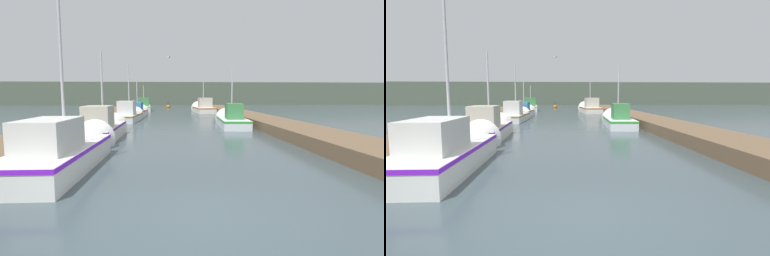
% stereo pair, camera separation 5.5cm
% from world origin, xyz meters
% --- Properties ---
extents(ground_plane, '(200.00, 200.00, 0.00)m').
position_xyz_m(ground_plane, '(0.00, 0.00, 0.00)').
color(ground_plane, '#38474C').
extents(dock_left, '(2.36, 40.00, 0.52)m').
position_xyz_m(dock_left, '(-5.65, 16.00, 0.26)').
color(dock_left, brown).
rests_on(dock_left, ground_plane).
extents(dock_right, '(2.36, 40.00, 0.52)m').
position_xyz_m(dock_right, '(5.65, 16.00, 0.26)').
color(dock_right, brown).
rests_on(dock_right, ground_plane).
extents(distant_shore_ridge, '(120.00, 16.00, 4.10)m').
position_xyz_m(distant_shore_ridge, '(0.00, 57.12, 2.05)').
color(distant_shore_ridge, '#4C5647').
rests_on(distant_shore_ridge, ground_plane).
extents(fishing_boat_0, '(1.77, 6.00, 5.00)m').
position_xyz_m(fishing_boat_0, '(-3.44, 4.22, 0.47)').
color(fishing_boat_0, silver).
rests_on(fishing_boat_0, ground_plane).
extents(fishing_boat_1, '(1.52, 5.76, 4.29)m').
position_xyz_m(fishing_boat_1, '(-3.56, 9.61, 0.47)').
color(fishing_boat_1, silver).
rests_on(fishing_boat_1, ground_plane).
extents(fishing_boat_2, '(1.89, 5.71, 4.18)m').
position_xyz_m(fishing_boat_2, '(3.45, 14.34, 0.40)').
color(fishing_boat_2, silver).
rests_on(fishing_boat_2, ground_plane).
extents(fishing_boat_3, '(1.84, 5.48, 4.70)m').
position_xyz_m(fishing_boat_3, '(-3.48, 18.63, 0.45)').
color(fishing_boat_3, silver).
rests_on(fishing_boat_3, ground_plane).
extents(fishing_boat_4, '(1.72, 5.22, 3.68)m').
position_xyz_m(fishing_boat_4, '(-3.31, 23.19, 0.41)').
color(fishing_boat_4, silver).
rests_on(fishing_boat_4, ground_plane).
extents(fishing_boat_5, '(2.20, 5.82, 4.33)m').
position_xyz_m(fishing_boat_5, '(3.27, 28.45, 0.45)').
color(fishing_boat_5, silver).
rests_on(fishing_boat_5, ground_plane).
extents(fishing_boat_6, '(1.87, 6.02, 3.45)m').
position_xyz_m(fishing_boat_6, '(-3.44, 31.97, 0.50)').
color(fishing_boat_6, silver).
rests_on(fishing_boat_6, ground_plane).
extents(mooring_piling_0, '(0.29, 0.29, 1.13)m').
position_xyz_m(mooring_piling_0, '(-4.69, 33.99, 0.57)').
color(mooring_piling_0, '#473523').
rests_on(mooring_piling_0, ground_plane).
extents(mooring_piling_1, '(0.28, 0.28, 1.27)m').
position_xyz_m(mooring_piling_1, '(-4.40, 25.18, 0.64)').
color(mooring_piling_1, '#473523').
rests_on(mooring_piling_1, ground_plane).
extents(mooring_piling_2, '(0.24, 0.24, 0.94)m').
position_xyz_m(mooring_piling_2, '(-4.40, 23.74, 0.48)').
color(mooring_piling_2, '#473523').
rests_on(mooring_piling_2, ground_plane).
extents(mooring_piling_3, '(0.35, 0.35, 1.29)m').
position_xyz_m(mooring_piling_3, '(-4.52, 12.01, 0.65)').
color(mooring_piling_3, '#473523').
rests_on(mooring_piling_3, ground_plane).
extents(channel_buoy, '(0.56, 0.56, 1.06)m').
position_xyz_m(channel_buoy, '(-0.50, 38.65, 0.16)').
color(channel_buoy, '#BF6513').
rests_on(channel_buoy, ground_plane).
extents(seagull_lead, '(0.31, 0.56, 0.12)m').
position_xyz_m(seagull_lead, '(-0.45, 21.42, 5.14)').
color(seagull_lead, white).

